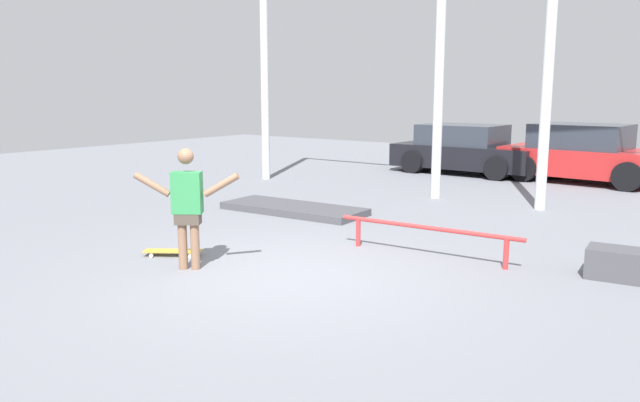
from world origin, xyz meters
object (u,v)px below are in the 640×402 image
(manual_pad, at_px, (293,209))
(skateboard, at_px, (173,251))
(parked_car_red, at_px, (584,154))
(skateboarder, at_px, (187,203))
(parked_car_black, at_px, (465,150))
(grind_rail, at_px, (427,232))

(manual_pad, bearing_deg, skateboard, -79.11)
(manual_pad, bearing_deg, parked_car_red, 66.07)
(manual_pad, xyz_separation_m, parked_car_red, (3.28, 7.40, 0.62))
(skateboarder, xyz_separation_m, parked_car_black, (-1.13, 10.97, -0.22))
(skateboarder, bearing_deg, manual_pad, 75.40)
(skateboarder, bearing_deg, skateboard, 122.28)
(parked_car_red, bearing_deg, parked_car_black, -173.29)
(skateboard, height_order, parked_car_black, parked_car_black)
(skateboard, bearing_deg, parked_car_black, 58.50)
(skateboard, bearing_deg, grind_rail, 2.15)
(skateboard, xyz_separation_m, manual_pad, (-0.66, 3.44, 0.00))
(grind_rail, distance_m, parked_car_black, 9.22)
(skateboarder, height_order, grind_rail, skateboarder)
(skateboard, bearing_deg, parked_car_red, 42.47)
(skateboard, xyz_separation_m, parked_car_red, (2.62, 10.83, 0.63))
(manual_pad, xyz_separation_m, grind_rail, (3.49, -1.38, 0.28))
(parked_car_black, distance_m, parked_car_red, 3.08)
(skateboard, xyz_separation_m, grind_rail, (2.83, 2.06, 0.29))
(manual_pad, height_order, parked_car_black, parked_car_black)
(grind_rail, height_order, parked_car_red, parked_car_red)
(grind_rail, relative_size, parked_car_red, 0.66)
(skateboard, relative_size, grind_rail, 0.29)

